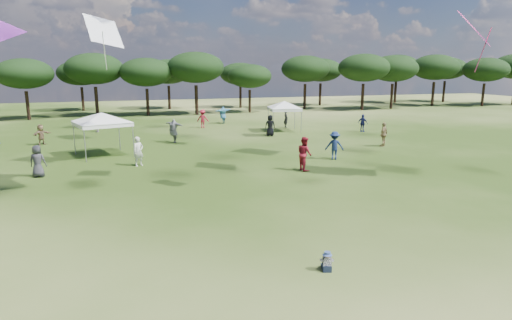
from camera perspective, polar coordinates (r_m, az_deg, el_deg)
The scene contains 6 objects.
ground at distance 11.64m, azimuth 14.09°, elevation -17.46°, with size 140.00×140.00×0.00m, color #304915.
tree_line at distance 56.50m, azimuth -9.49°, elevation 11.81°, with size 108.78×17.63×7.77m.
tent_left at distance 29.57m, azimuth -19.91°, elevation 5.74°, with size 6.14×6.14×3.14m.
tent_right at distance 38.92m, azimuth 3.83°, elevation 7.67°, with size 5.39×5.39×3.04m.
toddler at distance 12.70m, azimuth 9.43°, elevation -13.28°, with size 0.43×0.47×0.58m.
festival_crowd at distance 33.73m, azimuth -7.21°, elevation 3.93°, with size 29.76×22.83×1.92m.
Camera 1 is at (-5.49, -8.54, 5.70)m, focal length 30.00 mm.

